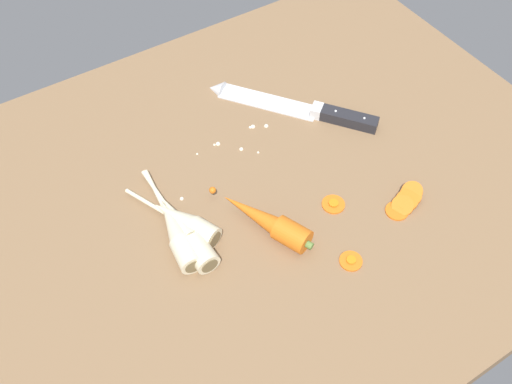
{
  "coord_description": "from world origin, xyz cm",
  "views": [
    {
      "loc": [
        -31.73,
        -52.31,
        77.77
      ],
      "look_at": [
        0.0,
        -2.0,
        1.5
      ],
      "focal_mm": 39.61,
      "sensor_mm": 36.0,
      "label": 1
    }
  ],
  "objects_px": {
    "carrot_slice_stack": "(406,201)",
    "chefs_knife": "(288,105)",
    "carrot_slice_stray_near": "(333,204)",
    "whole_carrot": "(267,221)",
    "parsnip_mid_right": "(185,222)",
    "parsnip_front": "(186,232)",
    "carrot_slice_stray_mid": "(351,260)",
    "parsnip_mid_left": "(176,232)"
  },
  "relations": [
    {
      "from": "carrot_slice_stack",
      "to": "chefs_knife",
      "type": "bearing_deg",
      "value": 96.69
    },
    {
      "from": "chefs_knife",
      "to": "carrot_slice_stray_near",
      "type": "distance_m",
      "value": 0.25
    },
    {
      "from": "chefs_knife",
      "to": "whole_carrot",
      "type": "relative_size",
      "value": 1.54
    },
    {
      "from": "chefs_knife",
      "to": "carrot_slice_stray_near",
      "type": "relative_size",
      "value": 7.37
    },
    {
      "from": "whole_carrot",
      "to": "carrot_slice_stray_near",
      "type": "relative_size",
      "value": 4.78
    },
    {
      "from": "whole_carrot",
      "to": "parsnip_mid_right",
      "type": "bearing_deg",
      "value": 147.76
    },
    {
      "from": "parsnip_front",
      "to": "carrot_slice_stray_mid",
      "type": "height_order",
      "value": "parsnip_front"
    },
    {
      "from": "whole_carrot",
      "to": "parsnip_mid_left",
      "type": "distance_m",
      "value": 0.15
    },
    {
      "from": "parsnip_front",
      "to": "carrot_slice_stray_mid",
      "type": "xyz_separation_m",
      "value": [
        0.2,
        -0.18,
        -0.02
      ]
    },
    {
      "from": "parsnip_front",
      "to": "parsnip_mid_left",
      "type": "distance_m",
      "value": 0.02
    },
    {
      "from": "carrot_slice_stack",
      "to": "carrot_slice_stray_near",
      "type": "xyz_separation_m",
      "value": [
        -0.11,
        0.06,
        -0.0
      ]
    },
    {
      "from": "parsnip_mid_right",
      "to": "carrot_slice_stray_mid",
      "type": "height_order",
      "value": "parsnip_mid_right"
    },
    {
      "from": "parsnip_front",
      "to": "carrot_slice_stray_near",
      "type": "height_order",
      "value": "parsnip_front"
    },
    {
      "from": "chefs_knife",
      "to": "carrot_slice_stray_mid",
      "type": "xyz_separation_m",
      "value": [
        -0.11,
        -0.35,
        -0.0
      ]
    },
    {
      "from": "parsnip_front",
      "to": "whole_carrot",
      "type": "bearing_deg",
      "value": -23.95
    },
    {
      "from": "carrot_slice_stack",
      "to": "parsnip_front",
      "type": "bearing_deg",
      "value": 158.58
    },
    {
      "from": "whole_carrot",
      "to": "carrot_slice_stray_near",
      "type": "xyz_separation_m",
      "value": [
        0.12,
        -0.02,
        -0.02
      ]
    },
    {
      "from": "carrot_slice_stray_near",
      "to": "parsnip_mid_right",
      "type": "bearing_deg",
      "value": 158.88
    },
    {
      "from": "parsnip_front",
      "to": "carrot_slice_stray_near",
      "type": "distance_m",
      "value": 0.26
    },
    {
      "from": "chefs_knife",
      "to": "carrot_slice_stray_near",
      "type": "height_order",
      "value": "chefs_knife"
    },
    {
      "from": "chefs_knife",
      "to": "carrot_slice_stray_near",
      "type": "xyz_separation_m",
      "value": [
        -0.07,
        -0.24,
        -0.0
      ]
    },
    {
      "from": "whole_carrot",
      "to": "carrot_slice_stack",
      "type": "distance_m",
      "value": 0.24
    },
    {
      "from": "parsnip_front",
      "to": "carrot_slice_stray_near",
      "type": "xyz_separation_m",
      "value": [
        0.24,
        -0.07,
        -0.02
      ]
    },
    {
      "from": "parsnip_front",
      "to": "parsnip_mid_right",
      "type": "relative_size",
      "value": 1.29
    },
    {
      "from": "whole_carrot",
      "to": "parsnip_mid_right",
      "type": "height_order",
      "value": "whole_carrot"
    },
    {
      "from": "whole_carrot",
      "to": "carrot_slice_stray_mid",
      "type": "distance_m",
      "value": 0.15
    },
    {
      "from": "parsnip_front",
      "to": "carrot_slice_stray_mid",
      "type": "relative_size",
      "value": 6.34
    },
    {
      "from": "whole_carrot",
      "to": "carrot_slice_stray_near",
      "type": "bearing_deg",
      "value": -8.97
    },
    {
      "from": "whole_carrot",
      "to": "parsnip_front",
      "type": "xyz_separation_m",
      "value": [
        -0.12,
        0.05,
        -0.0
      ]
    },
    {
      "from": "parsnip_mid_right",
      "to": "carrot_slice_stray_mid",
      "type": "relative_size",
      "value": 4.93
    },
    {
      "from": "parsnip_mid_left",
      "to": "carrot_slice_stack",
      "type": "bearing_deg",
      "value": -21.8
    },
    {
      "from": "parsnip_front",
      "to": "parsnip_mid_right",
      "type": "height_order",
      "value": "same"
    },
    {
      "from": "whole_carrot",
      "to": "carrot_slice_stray_near",
      "type": "distance_m",
      "value": 0.13
    },
    {
      "from": "parsnip_mid_left",
      "to": "whole_carrot",
      "type": "bearing_deg",
      "value": -24.7
    },
    {
      "from": "parsnip_mid_left",
      "to": "carrot_slice_stray_near",
      "type": "bearing_deg",
      "value": -17.54
    },
    {
      "from": "whole_carrot",
      "to": "carrot_slice_stray_mid",
      "type": "relative_size",
      "value": 5.13
    },
    {
      "from": "carrot_slice_stray_near",
      "to": "carrot_slice_stray_mid",
      "type": "distance_m",
      "value": 0.11
    },
    {
      "from": "chefs_knife",
      "to": "carrot_slice_stack",
      "type": "bearing_deg",
      "value": -83.31
    },
    {
      "from": "whole_carrot",
      "to": "carrot_slice_stray_near",
      "type": "height_order",
      "value": "whole_carrot"
    },
    {
      "from": "carrot_slice_stack",
      "to": "carrot_slice_stray_mid",
      "type": "relative_size",
      "value": 2.18
    },
    {
      "from": "chefs_knife",
      "to": "carrot_slice_stack",
      "type": "height_order",
      "value": "same"
    },
    {
      "from": "chefs_knife",
      "to": "parsnip_mid_left",
      "type": "xyz_separation_m",
      "value": [
        -0.33,
        -0.16,
        0.01
      ]
    }
  ]
}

